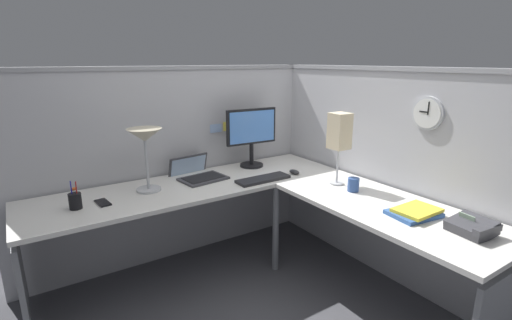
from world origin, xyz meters
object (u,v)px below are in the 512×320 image
pen_cup (75,201)px  monitor (252,133)px  keyboard (263,179)px  office_phone (473,227)px  computer_mouse (294,172)px  desk_lamp_dome (145,140)px  coffee_mug (353,185)px  book_stack (415,212)px  cell_phone (103,203)px  desk_lamp_paper (339,133)px  laptop (197,174)px  wall_clock (428,113)px

pen_cup → monitor: bearing=8.0°
keyboard → office_phone: size_ratio=1.91×
computer_mouse → office_phone: 1.36m
desk_lamp_dome → coffee_mug: desk_lamp_dome is taller
computer_mouse → book_stack: bearing=-86.1°
keyboard → cell_phone: keyboard is taller
monitor → book_stack: monitor is taller
pen_cup → book_stack: bearing=-36.3°
computer_mouse → cell_phone: computer_mouse is taller
office_phone → cell_phone: bearing=135.2°
pen_cup → cell_phone: size_ratio=1.25×
monitor → desk_lamp_dome: size_ratio=1.12×
book_stack → desk_lamp_paper: bearing=86.9°
desk_lamp_dome → pen_cup: (-0.48, -0.08, -0.31)m
monitor → book_stack: (0.24, -1.42, -0.27)m
laptop → keyboard: bearing=-43.1°
laptop → pen_cup: bearing=-168.3°
desk_lamp_paper → wall_clock: (0.30, -0.48, 0.18)m
cell_phone → book_stack: size_ratio=0.47×
keyboard → desk_lamp_dome: desk_lamp_dome is taller
keyboard → book_stack: book_stack is taller
computer_mouse → pen_cup: (-1.59, 0.18, 0.04)m
computer_mouse → coffee_mug: 0.55m
desk_lamp_dome → desk_lamp_paper: 1.37m
cell_phone → desk_lamp_dome: bearing=7.0°
laptop → coffee_mug: (0.78, -0.91, 0.02)m
coffee_mug → wall_clock: (0.32, -0.30, 0.51)m
computer_mouse → desk_lamp_dome: desk_lamp_dome is taller
book_stack → keyboard: bearing=109.8°
desk_lamp_paper → computer_mouse: bearing=106.6°
coffee_mug → wall_clock: 0.67m
computer_mouse → cell_phone: bearing=172.8°
laptop → cell_phone: (-0.74, -0.19, -0.02)m
office_phone → wall_clock: bearing=60.2°
pen_cup → book_stack: (1.67, -1.22, -0.03)m
cell_phone → coffee_mug: size_ratio=1.50×
laptop → cell_phone: 0.77m
wall_clock → book_stack: bearing=-149.2°
pen_cup → office_phone: bearing=-42.0°
office_phone → desk_lamp_paper: (-0.00, 0.99, 0.35)m
desk_lamp_dome → laptop: bearing=14.3°
computer_mouse → book_stack: (0.07, -1.04, 0.00)m
keyboard → desk_lamp_paper: size_ratio=0.81×
computer_mouse → desk_lamp_paper: (0.11, -0.36, 0.37)m
keyboard → coffee_mug: size_ratio=4.48×
keyboard → pen_cup: (-1.29, 0.18, 0.04)m
laptop → computer_mouse: (0.69, -0.37, -0.01)m
keyboard → office_phone: 1.42m
desk_lamp_paper → keyboard: bearing=138.4°
pen_cup → book_stack: pen_cup is taller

